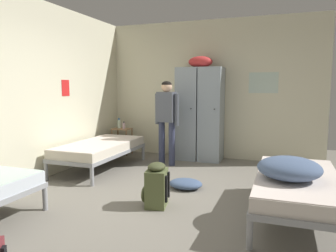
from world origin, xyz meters
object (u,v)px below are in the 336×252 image
person_traveler (167,115)px  lotion_bottle (124,126)px  shelf_unit (122,139)px  bedding_heap (289,168)px  bed_right (297,185)px  bed_left_rear (100,148)px  water_bottle (119,124)px  backpack_olive (156,186)px  clothes_pile_denim (186,184)px  locker_bank (200,112)px

person_traveler → lotion_bottle: 1.34m
shelf_unit → bedding_heap: 4.29m
bed_right → bed_left_rear: bearing=160.8°
shelf_unit → lotion_bottle: lotion_bottle is taller
shelf_unit → bed_left_rear: 1.31m
water_bottle → backpack_olive: 3.31m
lotion_bottle → backpack_olive: size_ratio=0.29×
bedding_heap → water_bottle: (-3.47, 2.63, 0.06)m
bed_right → water_bottle: water_bottle is taller
bedding_heap → lotion_bottle: same height
backpack_olive → clothes_pile_denim: size_ratio=1.13×
backpack_olive → bed_right: bearing=7.6°
shelf_unit → bedding_heap: (3.39, -2.61, 0.26)m
bed_left_rear → locker_bank: bearing=42.8°
shelf_unit → person_traveler: person_traveler is taller
lotion_bottle → backpack_olive: (1.80, -2.59, -0.38)m
shelf_unit → person_traveler: (1.25, -0.57, 0.60)m
locker_bank → bedding_heap: locker_bank is taller
bed_right → water_bottle: (-3.57, 2.43, 0.29)m
bed_left_rear → water_bottle: size_ratio=8.71×
locker_bank → bed_left_rear: 2.09m
backpack_olive → lotion_bottle: bearing=124.8°
clothes_pile_denim → locker_bank: bearing=98.5°
clothes_pile_denim → person_traveler: bearing=121.0°
bed_left_rear → bedding_heap: size_ratio=2.84×
shelf_unit → backpack_olive: shelf_unit is taller
water_bottle → bed_right: bearing=-34.3°
locker_bank → water_bottle: (-1.80, -0.06, -0.30)m
locker_bank → lotion_bottle: size_ratio=13.13×
person_traveler → shelf_unit: bearing=155.4°
bedding_heap → locker_bank: bearing=121.8°
person_traveler → bed_right: bearing=-39.5°
person_traveler → locker_bank: bearing=54.2°
bed_left_rear → clothes_pile_denim: (1.76, -0.55, -0.31)m
shelf_unit → water_bottle: (-0.08, 0.02, 0.32)m
bedding_heap → water_bottle: water_bottle is taller
bed_right → backpack_olive: bearing=-172.4°
locker_bank → shelf_unit: locker_bank is taller
locker_bank → person_traveler: 0.80m
shelf_unit → clothes_pile_denim: 2.74m
shelf_unit → water_bottle: bearing=166.0°
clothes_pile_denim → backpack_olive: bearing=-100.2°
clothes_pile_denim → bed_left_rear: bearing=162.7°
bed_left_rear → lotion_bottle: (-0.18, 1.25, 0.26)m
shelf_unit → water_bottle: 0.33m
shelf_unit → water_bottle: size_ratio=2.61×
shelf_unit → lotion_bottle: size_ratio=3.62×
bed_left_rear → backpack_olive: (1.62, -1.34, -0.12)m
person_traveler → backpack_olive: (0.61, -2.06, -0.69)m
shelf_unit → lotion_bottle: 0.30m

